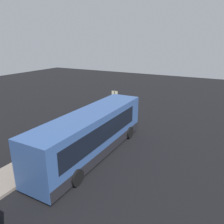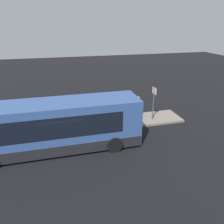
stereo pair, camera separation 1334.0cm
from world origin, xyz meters
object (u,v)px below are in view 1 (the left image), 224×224
Objects in this scene: passenger_waiting at (103,108)px; suitcase at (70,133)px; passenger_with_bags at (79,126)px; bus_lead at (91,134)px; sign_post at (115,100)px; passenger_boarding at (78,132)px; trash_bin at (68,143)px.

passenger_waiting is 5.80m from suitcase.
passenger_with_bags is at bearing -43.66° from suitcase.
bus_lead is 12.46× the size of suitcase.
sign_post is (6.18, -0.17, 0.89)m from passenger_with_bags.
suitcase is 6.91m from sign_post.
sign_post is (0.97, -0.85, 0.78)m from passenger_waiting.
passenger_waiting is (7.13, 3.28, -0.47)m from bus_lead.
passenger_boarding is 1.74× the size of suitcase.
trash_bin is at bearing -104.95° from passenger_waiting.
passenger_boarding is at bearing -176.00° from sign_post.
passenger_with_bags reaches higher than trash_bin.
bus_lead is at bearing -163.30° from sign_post.
trash_bin is at bearing 25.35° from passenger_boarding.
bus_lead is at bearing -74.11° from passenger_with_bags.
passenger_waiting is 5.25m from passenger_with_bags.
passenger_boarding is 0.89× the size of passenger_waiting.
passenger_with_bags reaches higher than suitcase.
bus_lead is at bearing -89.82° from passenger_waiting.
sign_post is at bearing -145.17° from passenger_boarding.
passenger_waiting is 7.50m from trash_bin.
sign_post is at bearing 50.80° from passenger_with_bags.
suitcase is at bearing -113.05° from passenger_waiting.
sign_post is 8.47m from trash_bin.
passenger_boarding is 2.45× the size of trash_bin.
suitcase reaches higher than trash_bin.
suitcase is at bearing 174.05° from sign_post.
suitcase is (-5.76, -0.15, -0.61)m from passenger_waiting.
trash_bin is (-1.61, -1.09, -0.01)m from suitcase.
bus_lead reaches higher than passenger_waiting.
passenger_waiting reaches higher than trash_bin.
trash_bin is at bearing -113.09° from passenger_with_bags.
trash_bin is at bearing 96.82° from bus_lead.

